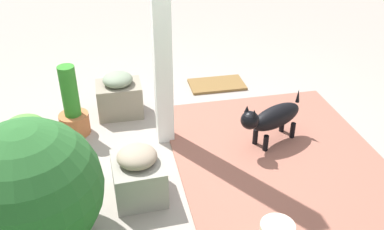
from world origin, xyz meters
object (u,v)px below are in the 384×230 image
Objects in this scene: stone_planter_nearest at (119,95)px; terracotta_pot_tall at (73,110)px; stone_planter_mid at (138,175)px; terracotta_pot_broad at (26,135)px; doormat at (217,84)px; dog at (272,118)px; porch_pillar at (160,9)px; round_shrub at (31,189)px.

terracotta_pot_tall is (0.45, 0.28, 0.04)m from stone_planter_nearest.
stone_planter_mid is 1.12× the size of terracotta_pot_broad.
stone_planter_mid is 1.15m from terracotta_pot_broad.
dog is at bearing 97.90° from doormat.
terracotta_pot_tall is at bearing -17.79° from dog.
terracotta_pot_broad is (1.22, 0.04, -1.02)m from porch_pillar.
porch_pillar is 1.24m from stone_planter_nearest.
porch_pillar reaches higher than dog.
doormat is at bearing -82.10° from dog.
dog is (-1.97, -0.79, -0.18)m from round_shrub.
stone_planter_mid is 1.34m from dog.
stone_planter_nearest is at bearing 19.62° from doormat.
stone_planter_nearest is 0.72× the size of doormat.
dog is at bearing -158.23° from round_shrub.
doormat is (-0.76, -0.96, -1.23)m from porch_pillar.
round_shrub reaches higher than stone_planter_nearest.
terracotta_pot_tall reaches higher than stone_planter_mid.
terracotta_pot_broad is at bearing -79.40° from round_shrub.
round_shrub is 1.38m from terracotta_pot_tall.
stone_planter_mid is (-0.06, 1.31, -0.01)m from stone_planter_nearest.
porch_pillar is 3.65× the size of dog.
stone_planter_nearest reaches higher than stone_planter_mid.
dog is at bearing 162.21° from terracotta_pot_tall.
stone_planter_nearest is at bearing -55.23° from porch_pillar.
stone_planter_mid is at bearing 66.80° from porch_pillar.
doormat is (-1.15, -0.41, -0.20)m from stone_planter_nearest.
stone_planter_nearest is at bearing -148.14° from terracotta_pot_tall.
stone_planter_nearest is at bearing -32.75° from dog.
porch_pillar is 1.59m from terracotta_pot_broad.
round_shrub is 1.36× the size of dog.
dog reaches higher than terracotta_pot_broad.
round_shrub is (0.71, 0.33, 0.26)m from stone_planter_mid.
round_shrub is at bearing 25.06° from stone_planter_mid.
porch_pillar is at bearing -133.53° from round_shrub.
stone_planter_nearest reaches higher than doormat.
terracotta_pot_broad is (0.84, 0.59, 0.02)m from stone_planter_nearest.
terracotta_pot_broad is at bearing -6.79° from dog.
dog is 1.30m from doormat.
terracotta_pot_tall is (-0.19, -1.35, -0.21)m from round_shrub.
doormat is (-1.60, -0.69, -0.24)m from terracotta_pot_tall.
terracotta_pot_tall reaches higher than doormat.
stone_planter_mid is 0.70× the size of doormat.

